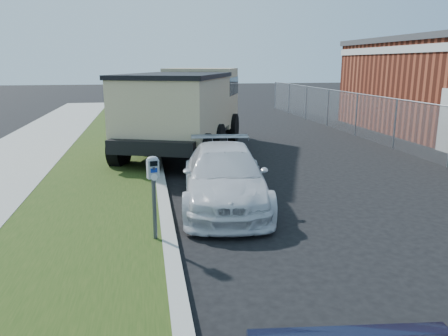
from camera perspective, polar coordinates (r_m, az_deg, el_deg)
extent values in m
plane|color=black|center=(8.52, 10.62, -7.72)|extent=(120.00, 120.00, 0.00)
cube|color=gray|center=(9.86, -7.94, -4.18)|extent=(0.25, 50.00, 0.15)
cube|color=#1C340E|center=(9.94, -17.22, -4.59)|extent=(3.00, 50.00, 0.13)
plane|color=slate|center=(17.07, 21.44, 5.35)|extent=(0.00, 30.00, 30.00)
cylinder|color=gray|center=(16.98, 21.71, 8.36)|extent=(0.04, 30.00, 0.04)
cylinder|color=gray|center=(17.07, 21.44, 5.35)|extent=(0.06, 0.06, 1.80)
cylinder|color=gray|center=(19.67, 16.90, 6.67)|extent=(0.06, 0.06, 1.80)
cylinder|color=gray|center=(22.36, 13.42, 7.64)|extent=(0.06, 0.06, 1.80)
cylinder|color=gray|center=(25.13, 10.69, 8.39)|extent=(0.06, 0.06, 1.80)
cylinder|color=gray|center=(27.95, 8.49, 8.97)|extent=(0.06, 0.06, 1.80)
cylinder|color=gray|center=(30.79, 6.70, 9.43)|extent=(0.06, 0.06, 1.80)
cube|color=silver|center=(18.59, 24.55, 14.04)|extent=(0.06, 14.00, 0.30)
cylinder|color=#3F4247|center=(7.48, -9.07, -5.33)|extent=(0.08, 0.08, 1.04)
cube|color=gray|center=(7.29, -9.28, -0.13)|extent=(0.21, 0.17, 0.31)
ellipsoid|color=gray|center=(7.25, -9.32, 1.07)|extent=(0.22, 0.17, 0.12)
cube|color=black|center=(7.20, -9.17, 0.56)|extent=(0.12, 0.04, 0.08)
cube|color=navy|center=(7.23, -9.14, -0.32)|extent=(0.11, 0.03, 0.07)
cylinder|color=silver|center=(7.26, -9.10, -1.20)|extent=(0.11, 0.03, 0.11)
cube|color=#3F4247|center=(7.22, -9.15, -0.08)|extent=(0.04, 0.02, 0.05)
imported|color=silver|center=(9.61, -0.03, -1.04)|extent=(2.29, 4.56, 1.27)
cube|color=black|center=(15.22, -5.22, 5.01)|extent=(4.84, 7.58, 0.39)
cube|color=tan|center=(17.60, -3.01, 9.23)|extent=(3.18, 2.82, 2.24)
cube|color=black|center=(17.58, -3.03, 10.69)|extent=(3.22, 2.85, 0.67)
cube|color=tan|center=(14.26, -6.27, 8.16)|extent=(4.18, 5.36, 1.79)
cube|color=black|center=(14.20, -6.37, 11.90)|extent=(4.33, 5.50, 0.13)
cube|color=black|center=(18.74, -2.21, 6.40)|extent=(2.58, 1.11, 0.34)
cylinder|color=black|center=(17.97, -7.07, 5.45)|extent=(0.73, 1.18, 1.12)
cylinder|color=black|center=(17.37, 1.11, 5.28)|extent=(0.73, 1.18, 1.12)
cylinder|color=black|center=(15.14, -10.48, 3.83)|extent=(0.73, 1.18, 1.12)
cylinder|color=black|center=(14.43, -0.85, 3.58)|extent=(0.73, 1.18, 1.12)
cylinder|color=black|center=(13.31, -13.55, 2.35)|extent=(0.73, 1.18, 1.12)
cylinder|color=black|center=(12.49, -2.66, 2.01)|extent=(0.73, 1.18, 1.12)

